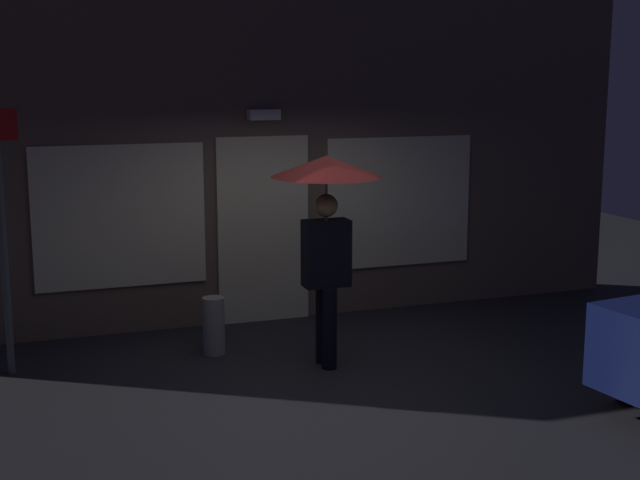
{
  "coord_description": "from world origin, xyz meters",
  "views": [
    {
      "loc": [
        -2.83,
        -7.82,
        2.95
      ],
      "look_at": [
        0.07,
        0.36,
        1.3
      ],
      "focal_mm": 50.35,
      "sensor_mm": 36.0,
      "label": 1
    }
  ],
  "objects": [
    {
      "name": "sidewalk_bollard",
      "position": [
        -0.86,
        1.12,
        0.31
      ],
      "size": [
        0.23,
        0.23,
        0.61
      ],
      "primitive_type": "cylinder",
      "color": "#9E998E",
      "rests_on": "ground"
    },
    {
      "name": "ground_plane",
      "position": [
        0.0,
        0.0,
        0.0
      ],
      "size": [
        18.0,
        18.0,
        0.0
      ],
      "primitive_type": "plane",
      "color": "#26262B"
    },
    {
      "name": "street_sign_post",
      "position": [
        -2.88,
        1.17,
        1.52
      ],
      "size": [
        0.4,
        0.07,
        2.7
      ],
      "color": "#595B60",
      "rests_on": "ground"
    },
    {
      "name": "building_facade",
      "position": [
        0.0,
        2.35,
        2.16
      ],
      "size": [
        9.49,
        0.48,
        4.37
      ],
      "color": "brown",
      "rests_on": "ground"
    },
    {
      "name": "person_with_umbrella",
      "position": [
        0.13,
        0.36,
        1.68
      ],
      "size": [
        1.09,
        1.09,
        2.13
      ],
      "rotation": [
        0.0,
        0.0,
        3.13
      ],
      "color": "black",
      "rests_on": "ground"
    }
  ]
}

